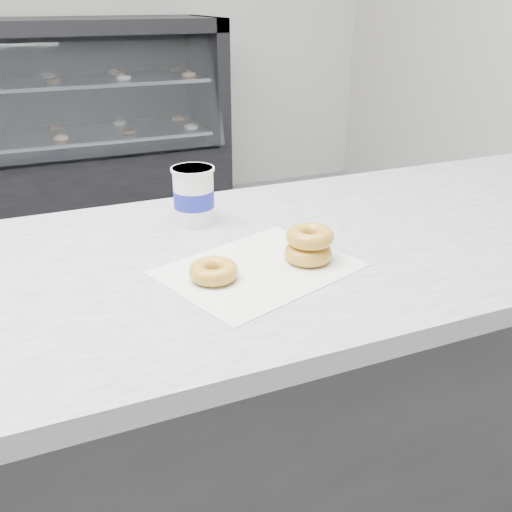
{
  "coord_description": "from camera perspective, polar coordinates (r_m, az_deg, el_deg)",
  "views": [
    {
      "loc": [
        -0.04,
        -1.57,
        1.36
      ],
      "look_at": [
        0.33,
        -0.68,
        0.92
      ],
      "focal_mm": 40.0,
      "sensor_mm": 36.0,
      "label": 1
    }
  ],
  "objects": [
    {
      "name": "wax_paper",
      "position": [
        1.06,
        0.29,
        -1.28
      ],
      "size": [
        0.41,
        0.36,
        0.0
      ],
      "primitive_type": "cube",
      "rotation": [
        0.0,
        0.0,
        0.33
      ],
      "color": "silver",
      "rests_on": "counter"
    },
    {
      "name": "donut_single",
      "position": [
        1.02,
        -4.26,
        -1.52
      ],
      "size": [
        0.11,
        0.11,
        0.03
      ],
      "primitive_type": "torus",
      "rotation": [
        0.0,
        0.0,
        -0.29
      ],
      "color": "gold",
      "rests_on": "wax_paper"
    },
    {
      "name": "ground",
      "position": [
        2.08,
        -16.81,
        -17.78
      ],
      "size": [
        5.0,
        5.0,
        0.0
      ],
      "primitive_type": "plane",
      "color": "gray",
      "rests_on": "ground"
    },
    {
      "name": "counter",
      "position": [
        1.33,
        -15.68,
        -19.92
      ],
      "size": [
        3.06,
        0.76,
        0.9
      ],
      "color": "#333335",
      "rests_on": "ground"
    },
    {
      "name": "donut_stack",
      "position": [
        1.09,
        5.32,
        1.14
      ],
      "size": [
        0.13,
        0.13,
        0.06
      ],
      "color": "gold",
      "rests_on": "wax_paper"
    },
    {
      "name": "display_case",
      "position": [
        3.79,
        -22.01,
        9.49
      ],
      "size": [
        2.4,
        0.74,
        1.25
      ],
      "color": "black",
      "rests_on": "ground"
    },
    {
      "name": "coffee_cup",
      "position": [
        1.27,
        -6.25,
        6.07
      ],
      "size": [
        0.1,
        0.1,
        0.13
      ],
      "rotation": [
        0.0,
        0.0,
        0.01
      ],
      "color": "white",
      "rests_on": "counter"
    }
  ]
}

